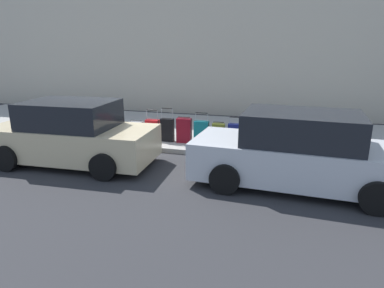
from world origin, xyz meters
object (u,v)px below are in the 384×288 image
parked_car_silver_0 (299,153)px  suitcase_teal_3 (201,132)px  fire_hydrant (114,125)px  suitcase_silver_0 (256,138)px  suitcase_navy_1 (237,135)px  suitcase_black_5 (167,130)px  suitcase_red_6 (153,129)px  suitcase_olive_2 (218,134)px  parked_car_beige_1 (72,135)px  suitcase_maroon_4 (184,130)px  suitcase_silver_7 (136,130)px  bollard_post (95,126)px

parked_car_silver_0 → suitcase_teal_3: bearing=-39.2°
fire_hydrant → suitcase_silver_0: bearing=-179.4°
suitcase_navy_1 → suitcase_black_5: suitcase_black_5 is taller
suitcase_navy_1 → suitcase_red_6: 2.65m
suitcase_silver_0 → fire_hydrant: (4.50, 0.05, 0.10)m
suitcase_olive_2 → parked_car_silver_0: bearing=134.8°
suitcase_red_6 → parked_car_silver_0: size_ratio=0.21×
suitcase_olive_2 → suitcase_black_5: size_ratio=0.68×
suitcase_olive_2 → suitcase_red_6: bearing=-1.9°
parked_car_beige_1 → parked_car_silver_0: bearing=-180.0°
suitcase_maroon_4 → suitcase_silver_7: suitcase_maroon_4 is taller
suitcase_navy_1 → suitcase_teal_3: bearing=-2.0°
suitcase_teal_3 → suitcase_red_6: 1.60m
suitcase_maroon_4 → parked_car_silver_0: size_ratio=0.17×
suitcase_teal_3 → parked_car_silver_0: parked_car_silver_0 is taller
suitcase_silver_0 → suitcase_teal_3: size_ratio=0.81×
suitcase_silver_0 → suitcase_navy_1: 0.57m
suitcase_silver_0 → suitcase_silver_7: bearing=0.7°
suitcase_black_5 → parked_car_beige_1: 2.85m
suitcase_red_6 → fire_hydrant: (1.29, 0.05, 0.06)m
suitcase_teal_3 → suitcase_black_5: size_ratio=0.92×
suitcase_maroon_4 → suitcase_silver_7: 1.59m
suitcase_red_6 → parked_car_beige_1: parked_car_beige_1 is taller
suitcase_red_6 → suitcase_silver_7: (0.53, 0.05, -0.04)m
suitcase_maroon_4 → parked_car_beige_1: parked_car_beige_1 is taller
bollard_post → parked_car_silver_0: parked_car_silver_0 is taller
fire_hydrant → suitcase_maroon_4: bearing=179.6°
suitcase_maroon_4 → bollard_post: bearing=2.6°
parked_car_beige_1 → bollard_post: bearing=-72.6°
suitcase_black_5 → suitcase_teal_3: bearing=-179.3°
bollard_post → parked_car_silver_0: bearing=161.4°
suitcase_teal_3 → suitcase_red_6: size_ratio=1.01×
suitcase_red_6 → bollard_post: bearing=5.9°
suitcase_red_6 → parked_car_beige_1: bearing=61.1°
suitcase_red_6 → fire_hydrant: 1.29m
suitcase_red_6 → parked_car_silver_0: (-4.32, 2.29, 0.31)m
suitcase_silver_7 → bollard_post: bearing=6.1°
suitcase_maroon_4 → bollard_post: (2.98, 0.13, -0.03)m
suitcase_navy_1 → suitcase_maroon_4: suitcase_navy_1 is taller
suitcase_teal_3 → suitcase_maroon_4: size_ratio=1.20×
suitcase_silver_0 → suitcase_maroon_4: (2.16, 0.06, 0.09)m
suitcase_black_5 → parked_car_silver_0: size_ratio=0.23×
suitcase_navy_1 → suitcase_red_6: size_ratio=0.94×
suitcase_silver_7 → bollard_post: bollard_post is taller
suitcase_black_5 → parked_car_beige_1: bearing=50.9°
suitcase_olive_2 → suitcase_silver_7: size_ratio=1.18×
fire_hydrant → suitcase_navy_1: bearing=179.0°
suitcase_navy_1 → parked_car_silver_0: 2.76m
suitcase_teal_3 → suitcase_red_6: (1.60, -0.08, -0.03)m
suitcase_navy_1 → suitcase_red_6: suitcase_red_6 is taller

